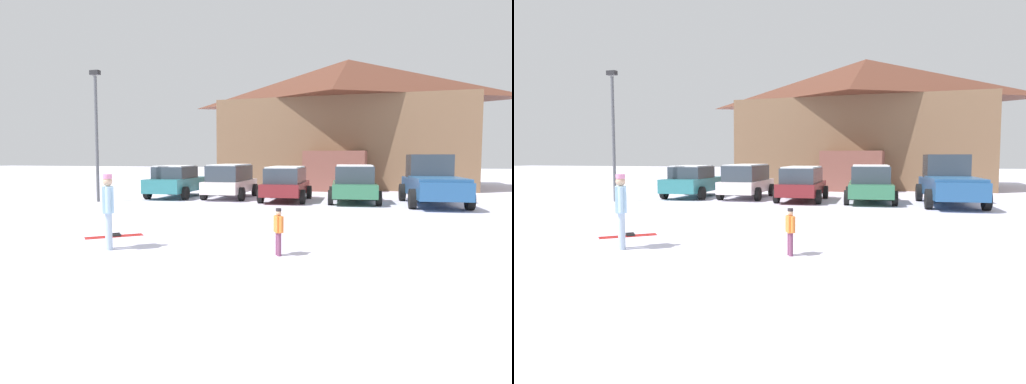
% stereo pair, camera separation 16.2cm
% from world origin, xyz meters
% --- Properties ---
extents(ground, '(160.00, 160.00, 0.00)m').
position_xyz_m(ground, '(0.00, 0.00, 0.00)').
color(ground, silver).
extents(ski_lodge, '(17.02, 12.18, 8.90)m').
position_xyz_m(ski_lodge, '(1.81, 27.15, 4.51)').
color(ski_lodge, brown).
rests_on(ski_lodge, ground).
extents(parked_teal_hatchback, '(2.37, 4.44, 1.61)m').
position_xyz_m(parked_teal_hatchback, '(-5.60, 14.93, 0.82)').
color(parked_teal_hatchback, '#2A747A').
rests_on(parked_teal_hatchback, ground).
extents(parked_white_suv, '(2.25, 4.44, 1.68)m').
position_xyz_m(parked_white_suv, '(-2.82, 15.24, 0.90)').
color(parked_white_suv, white).
rests_on(parked_white_suv, ground).
extents(parked_maroon_van, '(2.28, 4.42, 1.60)m').
position_xyz_m(parked_maroon_van, '(0.15, 14.61, 0.87)').
color(parked_maroon_van, maroon).
rests_on(parked_maroon_van, ground).
extents(parked_green_coupe, '(2.52, 4.27, 1.69)m').
position_xyz_m(parked_green_coupe, '(3.24, 14.65, 0.84)').
color(parked_green_coupe, '#2E6C4A').
rests_on(parked_green_coupe, ground).
extents(pickup_truck, '(2.72, 5.84, 2.15)m').
position_xyz_m(pickup_truck, '(6.52, 14.81, 0.99)').
color(pickup_truck, navy).
rests_on(pickup_truck, ground).
extents(skier_child_in_orange_jacket, '(0.25, 0.32, 0.99)m').
position_xyz_m(skier_child_in_orange_jacket, '(2.56, 3.03, 0.56)').
color(skier_child_in_orange_jacket, '#723B5A').
rests_on(skier_child_in_orange_jacket, ground).
extents(skier_adult_in_blue_parka, '(0.42, 0.53, 1.67)m').
position_xyz_m(skier_adult_in_blue_parka, '(-1.19, 2.60, 0.94)').
color(skier_adult_in_blue_parka, '#9FB6CC').
rests_on(skier_adult_in_blue_parka, ground).
extents(pair_of_skis, '(1.27, 1.16, 0.08)m').
position_xyz_m(pair_of_skis, '(-2.00, 4.04, 0.02)').
color(pair_of_skis, red).
rests_on(pair_of_skis, ground).
extents(lamp_post, '(0.44, 0.24, 5.91)m').
position_xyz_m(lamp_post, '(-8.03, 11.85, 3.31)').
color(lamp_post, '#515459').
rests_on(lamp_post, ground).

